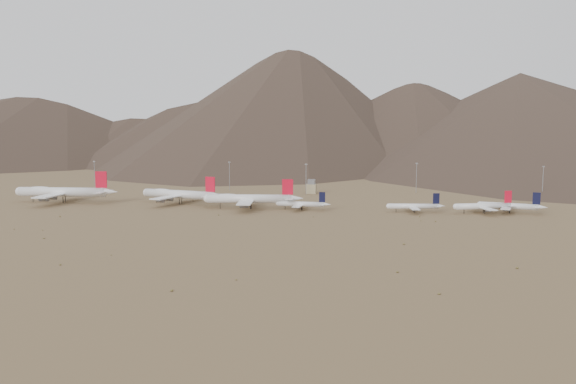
% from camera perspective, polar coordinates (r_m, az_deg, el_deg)
% --- Properties ---
extents(ground, '(3000.00, 3000.00, 0.00)m').
position_cam_1_polar(ground, '(365.93, -5.02, -2.12)').
color(ground, olive).
rests_on(ground, ground).
extents(mountain_ridge, '(4400.00, 1000.00, 300.00)m').
position_cam_1_polar(mountain_ridge, '(1255.93, 6.34, 10.65)').
color(mountain_ridge, '#4E3B2F').
rests_on(mountain_ridge, ground).
extents(widebody_west, '(79.29, 61.19, 23.55)m').
position_cam_1_polar(widebody_west, '(446.48, -21.92, 0.02)').
color(widebody_west, white).
rests_on(widebody_west, ground).
extents(widebody_centre, '(68.47, 53.96, 20.73)m').
position_cam_1_polar(widebody_centre, '(415.07, -10.97, -0.22)').
color(widebody_centre, white).
rests_on(widebody_centre, ground).
extents(widebody_east, '(68.16, 53.09, 20.35)m').
position_cam_1_polar(widebody_east, '(383.02, -3.92, -0.67)').
color(widebody_east, white).
rests_on(widebody_east, ground).
extents(narrowbody_a, '(37.86, 27.21, 12.49)m').
position_cam_1_polar(narrowbody_a, '(376.66, 1.46, -1.23)').
color(narrowbody_a, white).
rests_on(narrowbody_a, ground).
extents(narrowbody_b, '(38.15, 27.78, 12.66)m').
position_cam_1_polar(narrowbody_b, '(374.61, 12.76, -1.42)').
color(narrowbody_b, white).
rests_on(narrowbody_b, ground).
extents(narrowbody_c, '(42.52, 31.64, 14.54)m').
position_cam_1_polar(narrowbody_c, '(382.70, 19.36, -1.37)').
color(narrowbody_c, white).
rests_on(narrowbody_c, ground).
extents(narrowbody_d, '(41.75, 30.87, 14.11)m').
position_cam_1_polar(narrowbody_d, '(390.72, 21.66, -1.33)').
color(narrowbody_d, white).
rests_on(narrowbody_d, ground).
extents(control_tower, '(8.00, 8.00, 12.00)m').
position_cam_1_polar(control_tower, '(475.74, 2.40, 0.48)').
color(control_tower, tan).
rests_on(control_tower, ground).
extents(mast_far_west, '(2.00, 0.60, 25.70)m').
position_cam_1_polar(mast_far_west, '(539.92, -19.05, 1.78)').
color(mast_far_west, gray).
rests_on(mast_far_west, ground).
extents(mast_west, '(2.00, 0.60, 25.70)m').
position_cam_1_polar(mast_west, '(501.46, -5.97, 1.77)').
color(mast_west, gray).
rests_on(mast_west, ground).
extents(mast_centre, '(2.00, 0.60, 25.70)m').
position_cam_1_polar(mast_centre, '(467.33, 1.84, 1.48)').
color(mast_centre, gray).
rests_on(mast_centre, ground).
extents(mast_east, '(2.00, 0.60, 25.70)m').
position_cam_1_polar(mast_east, '(493.27, 12.92, 1.57)').
color(mast_east, gray).
rests_on(mast_east, ground).
extents(mast_far_east, '(2.00, 0.60, 25.70)m').
position_cam_1_polar(mast_far_east, '(481.36, 24.47, 1.06)').
color(mast_far_east, gray).
rests_on(mast_far_east, ground).
extents(desert_scrub, '(356.92, 182.50, 0.87)m').
position_cam_1_polar(desert_scrub, '(272.60, -11.74, -5.05)').
color(desert_scrub, brown).
rests_on(desert_scrub, ground).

